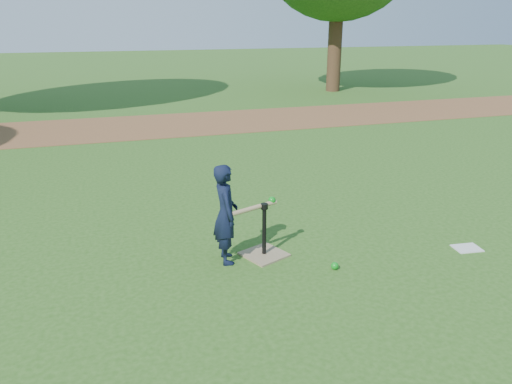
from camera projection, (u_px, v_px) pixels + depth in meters
name	position (u px, v px, depth m)	size (l,w,h in m)	color
ground	(279.00, 247.00, 5.77)	(80.00, 80.00, 0.00)	#285116
dirt_strip	(176.00, 124.00, 12.53)	(24.00, 3.00, 0.01)	brown
child	(226.00, 214.00, 5.28)	(0.40, 0.26, 1.09)	black
wiffle_ball_ground	(335.00, 266.00, 5.25)	(0.08, 0.08, 0.08)	#0D901A
clipboard	(467.00, 248.00, 5.74)	(0.30, 0.23, 0.01)	silver
batting_tee	(264.00, 246.00, 5.54)	(0.56, 0.56, 0.61)	#8F7A5A
swing_action	(255.00, 207.00, 5.35)	(0.62, 0.27, 0.10)	tan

